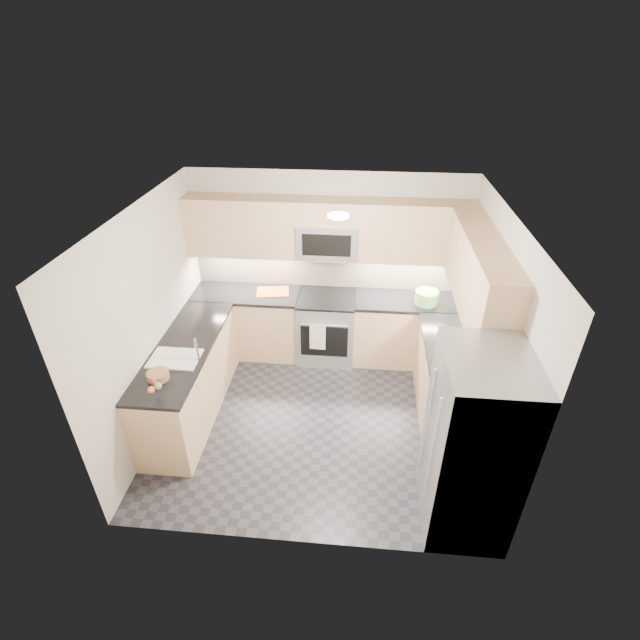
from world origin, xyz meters
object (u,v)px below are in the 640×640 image
at_px(refrigerator, 472,444).
at_px(cutting_board, 273,292).
at_px(fruit_basket, 158,375).
at_px(gas_range, 326,328).
at_px(utensil_bowl, 426,297).
at_px(microwave, 328,239).

height_order(refrigerator, cutting_board, refrigerator).
bearing_deg(cutting_board, fruit_basket, -113.09).
height_order(cutting_board, fruit_basket, fruit_basket).
relative_size(gas_range, utensil_bowl, 3.07).
relative_size(gas_range, cutting_board, 2.14).
xyz_separation_m(gas_range, fruit_basket, (-1.55, -1.85, 0.52)).
bearing_deg(microwave, fruit_basket, -127.99).
height_order(gas_range, utensil_bowl, utensil_bowl).
xyz_separation_m(gas_range, refrigerator, (1.45, -2.43, 0.45)).
height_order(microwave, utensil_bowl, microwave).
xyz_separation_m(utensil_bowl, fruit_basket, (-2.84, -1.81, -0.04)).
distance_m(gas_range, utensil_bowl, 1.41).
bearing_deg(utensil_bowl, gas_range, 178.08).
distance_m(gas_range, cutting_board, 0.88).
xyz_separation_m(gas_range, cutting_board, (-0.73, 0.07, 0.49)).
bearing_deg(fruit_basket, microwave, 52.01).
bearing_deg(refrigerator, utensil_bowl, 93.84).
relative_size(microwave, refrigerator, 0.42).
bearing_deg(microwave, refrigerator, -60.38).
bearing_deg(gas_range, microwave, 90.00).
xyz_separation_m(cutting_board, fruit_basket, (-0.82, -1.92, 0.03)).
xyz_separation_m(utensil_bowl, cutting_board, (-2.02, 0.11, -0.08)).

